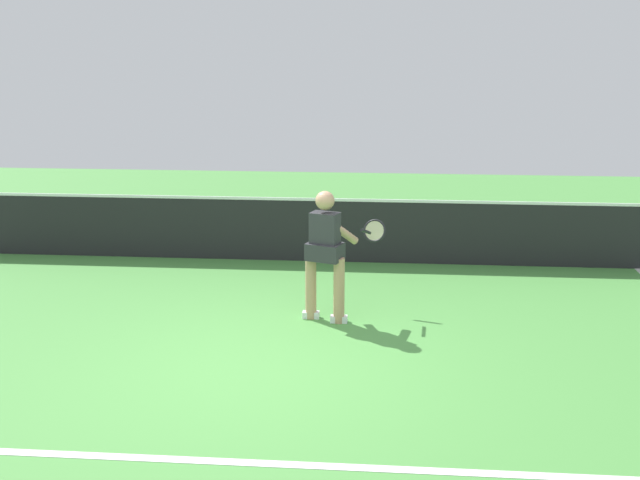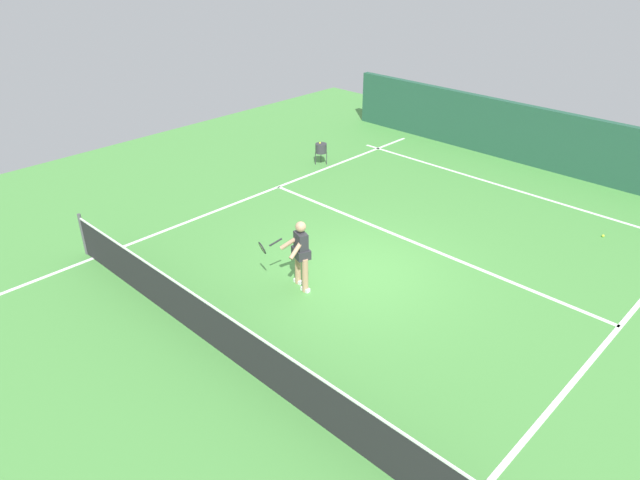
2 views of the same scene
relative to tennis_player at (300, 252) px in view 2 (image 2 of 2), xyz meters
name	(u,v)px [view 2 (image 2 of 2)]	position (x,y,z in m)	size (l,w,h in m)	color
ground_plane	(362,272)	(-0.55, -1.38, -0.85)	(23.56, 23.56, 0.00)	#4C9342
court_back_wall	(546,140)	(-0.55, -10.14, 0.08)	(14.72, 0.24, 1.86)	#23513D
baseline_marking	(507,187)	(-0.55, -7.94, -0.84)	(10.72, 0.10, 0.01)	white
service_line_marking	(413,242)	(-0.55, -3.30, -0.84)	(9.72, 0.10, 0.01)	white
sideline_left_marking	(579,376)	(-5.41, -1.38, -0.84)	(0.10, 16.13, 0.01)	white
sideline_right_marking	(227,207)	(4.31, -1.38, -0.84)	(0.10, 16.13, 0.01)	white
court_net	(221,332)	(-0.55, 2.49, -0.36)	(10.40, 0.08, 1.04)	#4C4C51
tennis_player	(300,252)	(0.00, 0.00, 0.00)	(0.98, 0.87, 1.55)	tan
tennis_ball_near	(603,236)	(-3.77, -6.78, -0.81)	(0.07, 0.07, 0.07)	#D1E533
ball_hopper	(321,148)	(4.67, -5.48, -0.30)	(0.36, 0.36, 0.74)	#333338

